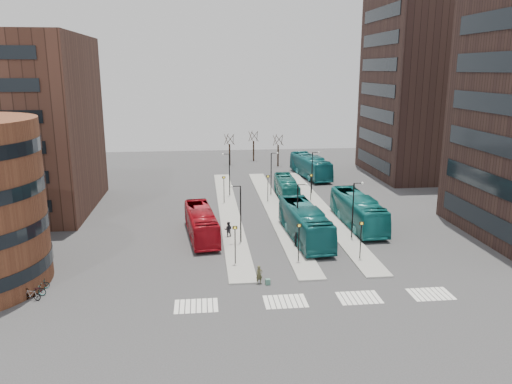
{
  "coord_description": "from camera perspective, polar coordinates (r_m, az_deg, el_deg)",
  "views": [
    {
      "loc": [
        -7.25,
        -31.66,
        17.84
      ],
      "look_at": [
        -1.58,
        19.95,
        5.0
      ],
      "focal_mm": 35.0,
      "sensor_mm": 36.0,
      "label": 1
    }
  ],
  "objects": [
    {
      "name": "bicycle_mid",
      "position": [
        44.02,
        -24.33,
        -10.64
      ],
      "size": [
        1.69,
        0.81,
        0.98
      ],
      "primitive_type": "imported",
      "rotation": [
        0.0,
        0.0,
        1.34
      ],
      "color": "gray",
      "rests_on": "ground"
    },
    {
      "name": "teal_bus_d",
      "position": [
        84.93,
        6.22,
        2.95
      ],
      "size": [
        4.83,
        13.46,
        3.67
      ],
      "primitive_type": "imported",
      "rotation": [
        0.0,
        0.0,
        0.14
      ],
      "color": "#156169",
      "rests_on": "ground"
    },
    {
      "name": "sign_poles",
      "position": [
        57.48,
        2.82,
        -1.7
      ],
      "size": [
        12.45,
        22.12,
        3.65
      ],
      "color": "black",
      "rests_on": "ground"
    },
    {
      "name": "commuter_b",
      "position": [
        51.41,
        4.62,
        -5.48
      ],
      "size": [
        0.71,
        1.05,
        1.66
      ],
      "primitive_type": "imported",
      "rotation": [
        0.0,
        0.0,
        1.92
      ],
      "color": "black",
      "rests_on": "ground"
    },
    {
      "name": "traveller",
      "position": [
        43.02,
        0.37,
        -9.43
      ],
      "size": [
        0.67,
        0.52,
        1.61
      ],
      "primitive_type": "imported",
      "rotation": [
        0.0,
        0.0,
        0.25
      ],
      "color": "#434228",
      "rests_on": "ground"
    },
    {
      "name": "crosswalk_stripes",
      "position": [
        40.87,
        7.26,
        -12.1
      ],
      "size": [
        22.35,
        2.4,
        0.01
      ],
      "color": "silver",
      "rests_on": "ground"
    },
    {
      "name": "teal_bus_a",
      "position": [
        53.71,
        5.61,
        -3.54
      ],
      "size": [
        3.74,
        13.15,
        3.62
      ],
      "primitive_type": "imported",
      "rotation": [
        0.0,
        0.0,
        0.05
      ],
      "color": "#12585B",
      "rests_on": "ground"
    },
    {
      "name": "bicycle_near",
      "position": [
        44.77,
        -24.0,
        -10.2
      ],
      "size": [
        1.87,
        0.77,
        0.96
      ],
      "primitive_type": "imported",
      "rotation": [
        0.0,
        0.0,
        1.5
      ],
      "color": "gray",
      "rests_on": "ground"
    },
    {
      "name": "bare_trees",
      "position": [
        96.04,
        -0.27,
        4.84
      ],
      "size": [
        10.97,
        8.14,
        5.9
      ],
      "color": "black",
      "rests_on": "ground"
    },
    {
      "name": "island_mid",
      "position": [
        64.83,
        2.17,
        -2.02
      ],
      "size": [
        2.5,
        45.0,
        0.15
      ],
      "primitive_type": "cube",
      "color": "gray",
      "rests_on": "ground"
    },
    {
      "name": "island_right",
      "position": [
        65.95,
        7.34,
        -1.85
      ],
      "size": [
        2.5,
        45.0,
        0.15
      ],
      "primitive_type": "cube",
      "color": "gray",
      "rests_on": "ground"
    },
    {
      "name": "suitcase",
      "position": [
        43.04,
        1.35,
        -10.23
      ],
      "size": [
        0.44,
        0.37,
        0.51
      ],
      "primitive_type": "cube",
      "rotation": [
        0.0,
        0.0,
        0.13
      ],
      "color": "navy",
      "rests_on": "ground"
    },
    {
      "name": "commuter_a",
      "position": [
        54.32,
        -3.19,
        -4.32
      ],
      "size": [
        0.96,
        0.8,
        1.78
      ],
      "primitive_type": "imported",
      "rotation": [
        0.0,
        0.0,
        2.99
      ],
      "color": "black",
      "rests_on": "ground"
    },
    {
      "name": "bicycle_far",
      "position": [
        45.89,
        -23.52,
        -9.65
      ],
      "size": [
        1.65,
        0.84,
        0.83
      ],
      "primitive_type": "imported",
      "rotation": [
        0.0,
        0.0,
        1.76
      ],
      "color": "gray",
      "rests_on": "ground"
    },
    {
      "name": "ground",
      "position": [
        37.05,
        6.01,
        -14.97
      ],
      "size": [
        160.0,
        160.0,
        0.0
      ],
      "primitive_type": "plane",
      "color": "#2F2F32",
      "rests_on": "ground"
    },
    {
      "name": "red_bus",
      "position": [
        54.48,
        -6.29,
        -3.56
      ],
      "size": [
        3.9,
        11.57,
        3.16
      ],
      "primitive_type": "imported",
      "rotation": [
        0.0,
        0.0,
        0.11
      ],
      "color": "maroon",
      "rests_on": "ground"
    },
    {
      "name": "tower_far",
      "position": [
        90.64,
        19.77,
        11.3
      ],
      "size": [
        20.12,
        20.0,
        30.0
      ],
      "color": "#301F1B",
      "rests_on": "ground"
    },
    {
      "name": "teal_bus_c",
      "position": [
        59.3,
        11.55,
        -2.08
      ],
      "size": [
        3.28,
        13.03,
        3.61
      ],
      "primitive_type": "imported",
      "rotation": [
        0.0,
        0.0,
        0.02
      ],
      "color": "#166E6E",
      "rests_on": "ground"
    },
    {
      "name": "commuter_c",
      "position": [
        51.46,
        4.99,
        -5.44
      ],
      "size": [
        0.79,
        1.18,
        1.7
      ],
      "primitive_type": "imported",
      "rotation": [
        0.0,
        0.0,
        4.56
      ],
      "color": "black",
      "rests_on": "ground"
    },
    {
      "name": "island_left",
      "position": [
        64.25,
        -3.13,
        -2.18
      ],
      "size": [
        2.5,
        45.0,
        0.15
      ],
      "primitive_type": "cube",
      "color": "gray",
      "rests_on": "ground"
    },
    {
      "name": "lamp_posts",
      "position": [
        62.13,
        3.05,
        0.6
      ],
      "size": [
        14.04,
        20.24,
        6.12
      ],
      "color": "black",
      "rests_on": "ground"
    },
    {
      "name": "teal_bus_b",
      "position": [
        70.79,
        3.49,
        0.48
      ],
      "size": [
        2.8,
        10.52,
        2.91
      ],
      "primitive_type": "imported",
      "rotation": [
        0.0,
        0.0,
        -0.03
      ],
      "color": "#13615D",
      "rests_on": "ground"
    }
  ]
}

